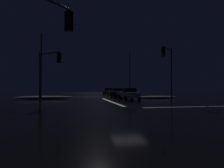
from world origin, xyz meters
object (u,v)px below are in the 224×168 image
sedan_orange (114,92)px  traffic_signal_ne (168,64)px  sedan_green (108,91)px  sedan_silver (129,94)px  sedan_black (118,93)px  streetlamp_left_near (41,61)px  streetlamp_right_far (130,70)px  traffic_signal_nw (48,67)px  traffic_signal_sw (17,23)px

sedan_orange → traffic_signal_ne: traffic_signal_ne is taller
sedan_green → traffic_signal_ne: (3.68, -21.34, 3.69)m
sedan_silver → sedan_black: same height
streetlamp_left_near → streetlamp_right_far: bearing=42.7°
traffic_signal_ne → streetlamp_right_far: streetlamp_right_far is taller
traffic_signal_ne → traffic_signal_nw: 14.03m
sedan_silver → sedan_orange: size_ratio=1.00×
sedan_orange → streetlamp_right_far: streetlamp_right_far is taller
sedan_silver → traffic_signal_sw: traffic_signal_sw is taller
sedan_green → traffic_signal_nw: bearing=-115.7°
sedan_orange → traffic_signal_ne: 16.46m
traffic_signal_ne → traffic_signal_nw: (-14.01, -0.12, -0.66)m
traffic_signal_ne → streetlamp_left_near: streetlamp_left_near is taller
traffic_signal_ne → streetlamp_right_far: 22.19m
traffic_signal_sw → traffic_signal_nw: bearing=92.2°
sedan_black → traffic_signal_sw: (-9.37, -22.78, 3.37)m
traffic_signal_sw → streetlamp_right_far: streetlamp_right_far is taller
streetlamp_left_near → sedan_silver: bearing=-12.8°
sedan_black → streetlamp_left_near: (-11.61, -3.20, 4.50)m
sedan_silver → sedan_green: bearing=89.0°
sedan_green → traffic_signal_nw: size_ratio=0.77×
sedan_silver → streetlamp_left_near: bearing=167.2°
traffic_signal_sw → sedan_black: bearing=67.6°
sedan_green → traffic_signal_ne: bearing=-80.2°
traffic_signal_ne → sedan_orange: bearing=102.6°
sedan_green → traffic_signal_sw: (-9.81, -34.83, 3.37)m
sedan_black → traffic_signal_ne: traffic_signal_ne is taller
sedan_silver → sedan_orange: same height
sedan_silver → streetlamp_right_far: (5.58, 18.67, 4.97)m
streetlamp_right_far → sedan_black: bearing=-114.0°
sedan_green → traffic_signal_nw: (-10.33, -21.46, 3.03)m
sedan_orange → streetlamp_left_near: size_ratio=0.47×
sedan_silver → traffic_signal_sw: (-9.50, -16.91, 3.37)m
traffic_signal_nw → traffic_signal_ne: bearing=0.5°
sedan_black → traffic_signal_ne: size_ratio=0.65×
streetlamp_right_far → sedan_green: bearing=-171.9°
sedan_green → streetlamp_left_near: (-12.04, -15.25, 4.50)m
traffic_signal_ne → sedan_green: bearing=99.8°
sedan_orange → sedan_silver: bearing=-92.3°
traffic_signal_sw → sedan_orange: bearing=71.1°
traffic_signal_nw → streetlamp_left_near: size_ratio=0.61×
traffic_signal_sw → traffic_signal_ne: traffic_signal_ne is taller
sedan_silver → streetlamp_left_near: 12.84m
sedan_orange → streetlamp_left_near: (-12.22, -9.56, 4.50)m
sedan_silver → traffic_signal_nw: 11.05m
traffic_signal_nw → sedan_black: bearing=43.6°
sedan_green → traffic_signal_nw: 24.01m
sedan_black → streetlamp_left_near: streetlamp_left_near is taller
sedan_black → streetlamp_left_near: size_ratio=0.47×
sedan_green → traffic_signal_sw: bearing=-105.7°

